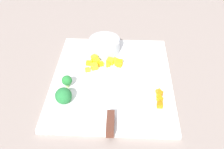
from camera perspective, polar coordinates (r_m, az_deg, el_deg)
ground_plane at (r=0.80m, az=-0.00°, el=-1.23°), size 4.00×4.00×0.00m
cutting_board at (r=0.80m, az=-0.00°, el=-0.90°), size 0.41×0.33×0.01m
prep_bowl at (r=0.89m, az=-1.52°, el=5.98°), size 0.10×0.10×0.05m
chef_knife at (r=0.69m, az=-0.14°, el=-6.77°), size 0.29×0.03×0.02m
carrot_dice_0 at (r=0.75m, az=9.51°, el=-3.49°), size 0.02×0.02×0.01m
carrot_dice_1 at (r=0.73m, az=9.70°, el=-4.97°), size 0.02×0.02×0.01m
carrot_dice_2 at (r=0.74m, az=9.70°, el=-4.01°), size 0.02×0.02×0.02m
carrot_dice_3 at (r=0.71m, az=9.71°, el=-6.19°), size 0.01×0.02×0.01m
pepper_dice_0 at (r=0.84m, az=-4.73°, el=2.33°), size 0.02×0.02×0.01m
pepper_dice_1 at (r=0.84m, az=-3.29°, el=2.64°), size 0.03×0.03×0.02m
pepper_dice_2 at (r=0.86m, az=-3.62°, el=3.39°), size 0.02×0.02×0.02m
pepper_dice_3 at (r=0.84m, az=0.61°, el=2.77°), size 0.02×0.02×0.02m
pepper_dice_4 at (r=0.82m, az=-5.02°, el=0.97°), size 0.01×0.02×0.01m
pepper_dice_5 at (r=0.82m, az=-3.61°, el=1.67°), size 0.02×0.02×0.02m
pepper_dice_6 at (r=0.83m, az=-0.75°, el=2.02°), size 0.01×0.01×0.01m
pepper_dice_7 at (r=0.84m, az=-0.30°, el=2.68°), size 0.03×0.03×0.02m
pepper_dice_8 at (r=0.84m, az=-2.19°, el=2.16°), size 0.01×0.02×0.01m
pepper_dice_9 at (r=0.83m, az=1.40°, el=2.34°), size 0.02×0.02×0.02m
broccoli_floret_0 at (r=0.72m, az=-9.85°, el=-4.32°), size 0.04×0.04×0.04m
broccoli_floret_1 at (r=0.76m, az=-9.18°, el=-1.25°), size 0.03×0.03×0.04m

